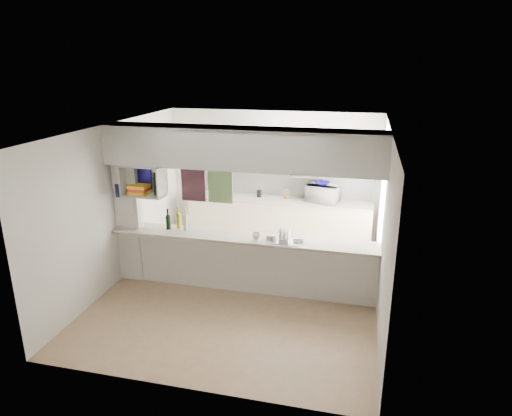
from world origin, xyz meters
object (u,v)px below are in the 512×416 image
(bowl, at_px, (323,183))
(wine_bottles, at_px, (178,221))
(microwave, at_px, (323,193))
(dish_rack, at_px, (287,236))

(bowl, xyz_separation_m, wine_bottles, (-2.11, -2.04, -0.23))
(microwave, distance_m, dish_rack, 2.21)
(dish_rack, height_order, wine_bottles, wine_bottles)
(wine_bottles, bearing_deg, bowl, 44.03)
(wine_bottles, bearing_deg, dish_rack, -3.57)
(dish_rack, xyz_separation_m, wine_bottles, (-1.80, 0.11, 0.05))
(microwave, bearing_deg, dish_rack, 94.65)
(microwave, relative_size, wine_bottles, 1.59)
(microwave, relative_size, dish_rack, 1.40)
(microwave, relative_size, bowl, 2.24)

